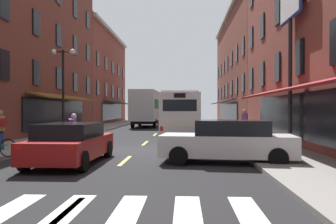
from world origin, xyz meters
TOP-DOWN VIEW (x-y plane):
  - ground_plane at (0.00, 0.00)m, footprint 34.80×80.00m
  - lane_centre_dashes at (0.00, -0.25)m, footprint 0.14×73.90m
  - crosswalk_near at (0.00, -10.00)m, footprint 7.10×2.80m
  - sidewalk_left at (-5.90, 0.00)m, footprint 3.00×80.00m
  - sidewalk_right at (5.90, 0.00)m, footprint 3.00×80.00m
  - billboard_sign at (7.05, 0.42)m, footprint 0.40×2.95m
  - transit_bus at (1.95, 11.12)m, footprint 2.76×12.19m
  - box_truck at (-1.85, 20.28)m, footprint 2.64×7.89m
  - sedan_near at (3.67, -3.83)m, footprint 4.74×2.33m
  - sedan_mid at (-1.72, -4.30)m, footprint 2.05×4.65m
  - sedan_far at (-2.08, 31.66)m, footprint 2.05×4.43m
  - motorcycle_rider at (-2.99, -0.03)m, footprint 0.63×2.07m
  - pedestrian_near at (-5.64, -1.59)m, footprint 0.51×0.48m
  - pedestrian_mid at (5.47, 3.44)m, footprint 0.36×0.36m
  - pedestrian_far at (6.78, 10.98)m, footprint 0.36×0.36m
  - street_lamp_twin at (-4.86, 3.84)m, footprint 1.42×0.32m

SIDE VIEW (x-z plane):
  - ground_plane at x=0.00m, z-range -0.10..0.00m
  - lane_centre_dashes at x=0.00m, z-range 0.00..0.01m
  - crosswalk_near at x=0.00m, z-range 0.00..0.01m
  - sidewalk_left at x=-5.90m, z-range 0.00..0.14m
  - sidewalk_right at x=5.90m, z-range 0.00..0.14m
  - motorcycle_rider at x=-2.99m, z-range -0.12..1.54m
  - sedan_mid at x=-1.72m, z-range 0.01..1.41m
  - sedan_far at x=-2.08m, z-range 0.01..1.45m
  - sedan_near at x=3.67m, z-range 0.01..1.49m
  - pedestrian_far at x=6.78m, z-range 0.16..1.84m
  - pedestrian_mid at x=5.47m, z-range 0.17..1.88m
  - pedestrian_near at x=-5.64m, z-range 0.19..1.87m
  - transit_bus at x=1.95m, z-range 0.08..3.13m
  - box_truck at x=-1.85m, z-range 0.09..3.83m
  - street_lamp_twin at x=-4.86m, z-range 0.42..5.62m
  - billboard_sign at x=7.05m, z-range 2.17..9.73m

